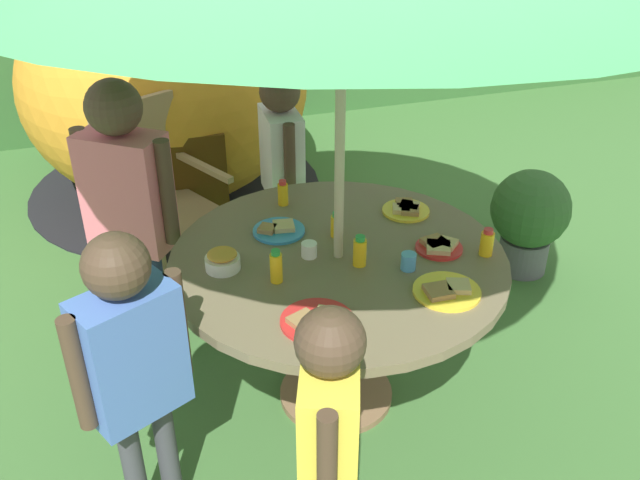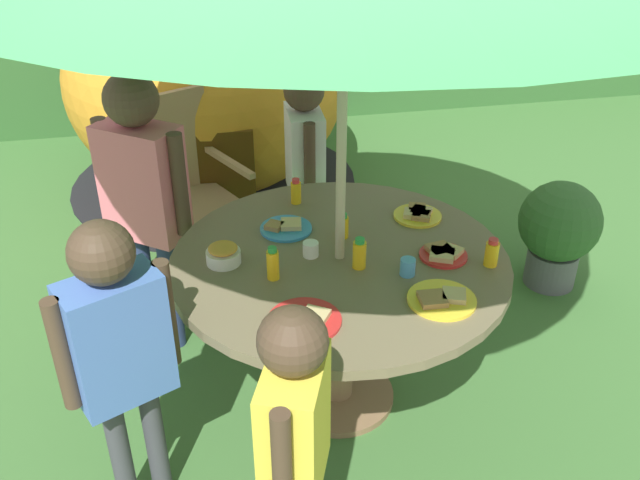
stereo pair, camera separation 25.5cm
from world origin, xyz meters
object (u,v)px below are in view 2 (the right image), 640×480
at_px(plate_far_right, 418,214).
at_px(juice_bottle_mid_left, 343,226).
at_px(garden_table, 339,284).
at_px(potted_plant, 559,229).
at_px(plate_back_edge, 286,227).
at_px(plate_center_back, 304,320).
at_px(wooden_chair, 183,184).
at_px(child_in_pink_shirt, 143,182).
at_px(child_in_yellow_shirt, 295,427).
at_px(juice_bottle_front_edge, 492,253).
at_px(child_in_blue_shirt, 118,340).
at_px(juice_bottle_far_left, 296,192).
at_px(juice_bottle_mid_right, 273,264).
at_px(cup_near, 408,267).
at_px(snack_bowl, 223,254).
at_px(cup_far, 311,249).
at_px(dome_tent, 207,79).
at_px(plate_near_left, 443,253).
at_px(juice_bottle_near_right, 359,254).
at_px(child_in_white_shirt, 305,153).

relative_size(plate_far_right, juice_bottle_mid_left, 1.90).
xyz_separation_m(garden_table, potted_plant, (1.31, 0.63, -0.26)).
bearing_deg(plate_back_edge, plate_center_back, -93.42).
distance_m(garden_table, wooden_chair, 1.27).
xyz_separation_m(child_in_pink_shirt, plate_back_edge, (0.56, -0.30, -0.11)).
bearing_deg(garden_table, child_in_yellow_shirt, -110.98).
height_order(child_in_pink_shirt, juice_bottle_front_edge, child_in_pink_shirt).
bearing_deg(child_in_blue_shirt, plate_center_back, -24.67).
xyz_separation_m(child_in_pink_shirt, juice_bottle_far_left, (0.64, -0.08, -0.07)).
bearing_deg(juice_bottle_far_left, garden_table, -79.51).
bearing_deg(juice_bottle_mid_right, cup_near, -8.68).
height_order(snack_bowl, juice_bottle_mid_left, juice_bottle_mid_left).
bearing_deg(plate_back_edge, juice_bottle_far_left, 69.95).
distance_m(child_in_blue_shirt, juice_bottle_far_left, 1.11).
bearing_deg(child_in_yellow_shirt, snack_bowl, 29.14).
bearing_deg(child_in_yellow_shirt, garden_table, 0.00).
xyz_separation_m(child_in_pink_shirt, child_in_yellow_shirt, (0.41, -1.36, -0.14)).
height_order(juice_bottle_mid_left, juice_bottle_mid_right, juice_bottle_mid_right).
bearing_deg(garden_table, plate_center_back, -119.01).
bearing_deg(plate_far_right, cup_far, -156.98).
distance_m(juice_bottle_far_left, juice_bottle_front_edge, 0.89).
relative_size(juice_bottle_mid_right, cup_near, 2.00).
bearing_deg(child_in_blue_shirt, garden_table, 0.00).
distance_m(dome_tent, plate_far_right, 2.14).
bearing_deg(plate_near_left, juice_bottle_near_right, -178.89).
distance_m(garden_table, plate_center_back, 0.45).
bearing_deg(plate_center_back, child_in_yellow_shirt, -103.48).
height_order(potted_plant, plate_near_left, plate_near_left).
relative_size(child_in_pink_shirt, juice_bottle_front_edge, 11.76).
bearing_deg(child_in_yellow_shirt, juice_bottle_mid_left, 0.60).
distance_m(child_in_blue_shirt, child_in_yellow_shirt, 0.66).
bearing_deg(child_in_pink_shirt, juice_bottle_mid_left, 9.46).
height_order(snack_bowl, juice_bottle_near_right, juice_bottle_near_right).
bearing_deg(snack_bowl, juice_bottle_front_edge, -12.33).
relative_size(plate_far_right, cup_near, 3.08).
xyz_separation_m(juice_bottle_far_left, juice_bottle_mid_left, (0.13, -0.32, -0.00)).
bearing_deg(juice_bottle_near_right, child_in_pink_shirt, 140.96).
relative_size(plate_far_right, plate_center_back, 0.81).
bearing_deg(garden_table, child_in_white_shirt, 87.71).
relative_size(garden_table, cup_far, 21.46).
relative_size(wooden_chair, juice_bottle_front_edge, 8.79).
bearing_deg(juice_bottle_near_right, dome_tent, 100.24).
bearing_deg(child_in_pink_shirt, juice_bottle_far_left, 30.01).
bearing_deg(juice_bottle_front_edge, cup_far, 163.11).
distance_m(snack_bowl, juice_bottle_far_left, 0.55).
relative_size(plate_center_back, juice_bottle_far_left, 2.17).
height_order(child_in_white_shirt, plate_near_left, child_in_white_shirt).
relative_size(child_in_white_shirt, child_in_pink_shirt, 0.88).
xyz_separation_m(wooden_chair, juice_bottle_far_left, (0.49, -0.67, 0.24)).
bearing_deg(wooden_chair, plate_far_right, -69.57).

